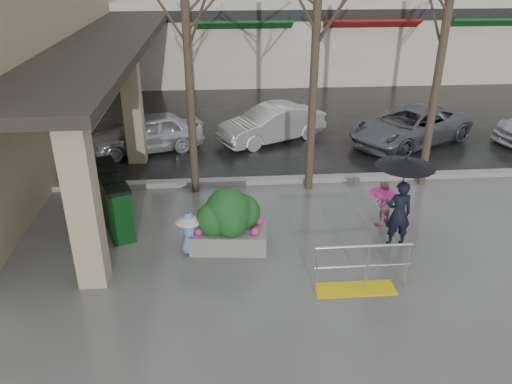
{
  "coord_description": "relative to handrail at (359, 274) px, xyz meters",
  "views": [
    {
      "loc": [
        -1.29,
        -9.11,
        6.06
      ],
      "look_at": [
        -0.52,
        0.72,
        1.3
      ],
      "focal_mm": 35.0,
      "sensor_mm": 36.0,
      "label": 1
    }
  ],
  "objects": [
    {
      "name": "child_blue",
      "position": [
        -3.38,
        1.62,
        0.23
      ],
      "size": [
        0.59,
        0.59,
        1.01
      ],
      "rotation": [
        0.0,
        0.0,
        3.03
      ],
      "color": "#6B93BF",
      "rests_on": "ground"
    },
    {
      "name": "news_boxes",
      "position": [
        -5.29,
        3.16,
        0.29
      ],
      "size": [
        1.34,
        2.41,
        1.33
      ],
      "rotation": [
        0.0,
        0.0,
        0.36
      ],
      "color": "#0D3C14",
      "rests_on": "ground"
    },
    {
      "name": "car_b",
      "position": [
        -0.8,
        8.76,
        0.25
      ],
      "size": [
        4.01,
        2.93,
        1.26
      ],
      "primitive_type": "imported",
      "rotation": [
        0.0,
        0.0,
        -1.1
      ],
      "color": "silver",
      "rests_on": "ground"
    },
    {
      "name": "canopy_slab",
      "position": [
        -6.16,
        9.2,
        3.25
      ],
      "size": [
        2.8,
        18.0,
        0.25
      ],
      "primitive_type": "cube",
      "color": "#2D2823",
      "rests_on": "pillar_front"
    },
    {
      "name": "tree_mideast",
      "position": [
        3.14,
        4.8,
        4.48
      ],
      "size": [
        3.2,
        3.2,
        6.5
      ],
      "color": "#382B21",
      "rests_on": "ground"
    },
    {
      "name": "pillar_back",
      "position": [
        -5.26,
        7.2,
        1.37
      ],
      "size": [
        0.55,
        0.55,
        3.5
      ],
      "primitive_type": "cube",
      "color": "tan",
      "rests_on": "ground"
    },
    {
      "name": "pillar_front",
      "position": [
        -5.26,
        0.7,
        1.37
      ],
      "size": [
        0.55,
        0.55,
        3.5
      ],
      "primitive_type": "cube",
      "color": "tan",
      "rests_on": "ground"
    },
    {
      "name": "street_asphalt",
      "position": [
        -1.36,
        23.2,
        -0.37
      ],
      "size": [
        120.0,
        36.0,
        0.01
      ],
      "primitive_type": "cube",
      "color": "black",
      "rests_on": "ground"
    },
    {
      "name": "planter",
      "position": [
        -2.5,
        1.76,
        0.33
      ],
      "size": [
        1.76,
        1.04,
        1.48
      ],
      "rotation": [
        0.0,
        0.0,
        -0.1
      ],
      "color": "gray",
      "rests_on": "ground"
    },
    {
      "name": "handrail",
      "position": [
        0.0,
        0.0,
        0.0
      ],
      "size": [
        1.9,
        0.5,
        1.03
      ],
      "color": "yellow",
      "rests_on": "ground"
    },
    {
      "name": "car_a",
      "position": [
        -5.04,
        8.11,
        0.25
      ],
      "size": [
        3.97,
        2.53,
        1.26
      ],
      "primitive_type": "imported",
      "rotation": [
        0.0,
        0.0,
        -1.26
      ],
      "color": "silver",
      "rests_on": "ground"
    },
    {
      "name": "woman",
      "position": [
        1.28,
        1.6,
        0.98
      ],
      "size": [
        1.27,
        1.27,
        2.17
      ],
      "rotation": [
        0.0,
        0.0,
        3.17
      ],
      "color": "black",
      "rests_on": "ground"
    },
    {
      "name": "child_pink",
      "position": [
        1.23,
        2.59,
        0.28
      ],
      "size": [
        0.7,
        0.7,
        1.12
      ],
      "rotation": [
        0.0,
        0.0,
        3.72
      ],
      "color": "pink",
      "rests_on": "ground"
    },
    {
      "name": "storefront_row",
      "position": [
        0.64,
        19.17,
        1.64
      ],
      "size": [
        34.0,
        6.74,
        4.0
      ],
      "color": "beige",
      "rests_on": "ground"
    },
    {
      "name": "ground",
      "position": [
        -1.36,
        1.2,
        -0.38
      ],
      "size": [
        120.0,
        120.0,
        0.0
      ],
      "primitive_type": "plane",
      "color": "#51514F",
      "rests_on": "ground"
    },
    {
      "name": "car_c",
      "position": [
        3.95,
        8.14,
        0.25
      ],
      "size": [
        4.98,
        4.01,
        1.26
      ],
      "primitive_type": "imported",
      "rotation": [
        0.0,
        0.0,
        -1.07
      ],
      "color": "slate",
      "rests_on": "ground"
    },
    {
      "name": "curb",
      "position": [
        -1.36,
        5.2,
        -0.3
      ],
      "size": [
        120.0,
        0.3,
        0.15
      ],
      "primitive_type": "cube",
      "color": "gray",
      "rests_on": "ground"
    }
  ]
}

